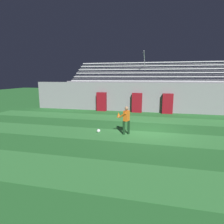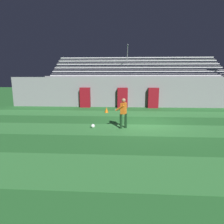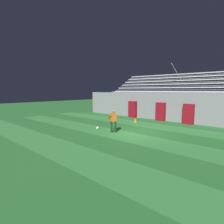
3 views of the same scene
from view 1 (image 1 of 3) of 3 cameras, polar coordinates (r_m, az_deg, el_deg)
name	(u,v)px [view 1 (image 1 of 3)]	position (r m, az deg, el deg)	size (l,w,h in m)	color
ground_plane	(150,130)	(12.20, 11.44, -5.42)	(80.00, 80.00, 0.00)	#286B2D
turf_stripe_near	(144,180)	(6.63, 9.88, -19.66)	(28.00, 2.26, 0.01)	#38843D
turf_stripe_mid	(149,137)	(10.79, 11.21, -7.54)	(28.00, 2.26, 0.01)	#38843D
turf_stripe_far	(151,120)	(15.15, 11.76, -2.27)	(28.00, 2.26, 0.01)	#38843D
back_wall	(152,97)	(18.34, 12.17, 4.36)	(24.00, 0.60, 2.80)	gray
padding_pillar_gate_left	(137,103)	(17.92, 7.61, 2.82)	(0.94, 0.44, 1.84)	maroon
padding_pillar_gate_right	(168,104)	(17.89, 16.57, 2.45)	(0.94, 0.44, 1.84)	maroon
padding_pillar_far_left	(102,102)	(18.56, -3.19, 3.16)	(0.94, 0.44, 1.84)	maroon
bleacher_stand	(153,94)	(21.01, 12.30, 5.43)	(18.00, 4.75, 5.83)	gray
goalkeeper	(126,118)	(10.90, 4.33, -1.98)	(0.68, 0.70, 1.67)	#143319
soccer_ball	(99,131)	(11.44, -4.13, -5.74)	(0.22, 0.22, 0.22)	white
traffic_cone	(119,115)	(15.71, 2.04, -0.83)	(0.30, 0.30, 0.42)	orange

